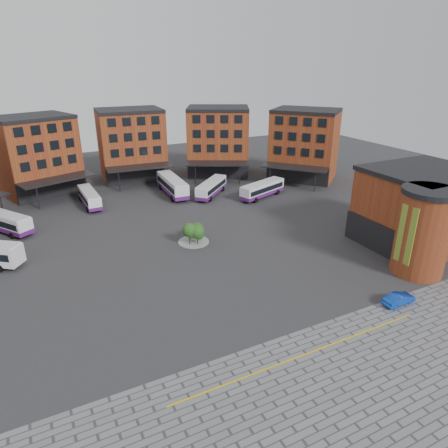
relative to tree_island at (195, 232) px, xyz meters
name	(u,v)px	position (x,y,z in m)	size (l,w,h in m)	color
ground	(217,285)	(-2.13, -11.68, -1.69)	(160.00, 160.00, 0.00)	#28282B
paving_zone	(375,422)	(-0.13, -33.68, -1.68)	(50.00, 22.00, 0.02)	slate
yellow_line	(307,354)	(-0.13, -25.68, -1.66)	(26.00, 0.15, 0.02)	gold
main_building	(103,159)	(-6.90, 26.57, 5.54)	(94.14, 42.48, 14.60)	brown
east_building	(421,211)	(26.57, -14.74, 3.61)	(17.40, 15.40, 10.60)	brown
tree_island	(195,232)	(0.00, 0.00, 0.00)	(4.40, 4.40, 3.26)	gray
bus_b	(4,221)	(-24.06, 16.61, -0.07)	(7.94, 10.18, 2.99)	white
bus_c	(89,197)	(-10.64, 22.80, -0.20)	(2.77, 9.83, 2.74)	white
bus_d	(172,185)	(4.61, 22.17, 0.13)	(3.35, 12.03, 3.36)	white
bus_e	(211,188)	(10.99, 18.23, -0.13)	(9.04, 8.72, 2.88)	white
bus_f	(262,189)	(19.10, 13.02, -0.11)	(10.52, 5.69, 2.91)	white
blue_car	(399,299)	(13.41, -23.72, -1.06)	(1.32, 3.80, 1.25)	#0D3BB2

